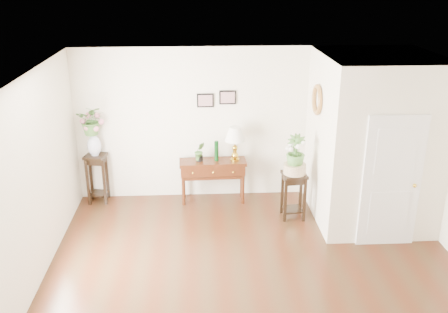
{
  "coord_description": "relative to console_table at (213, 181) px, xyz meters",
  "views": [
    {
      "loc": [
        -0.8,
        -5.94,
        4.08
      ],
      "look_at": [
        -0.4,
        1.3,
        1.32
      ],
      "focal_mm": 40.0,
      "sensor_mm": 36.0,
      "label": 1
    }
  ],
  "objects": [
    {
      "name": "plant_stand_a",
      "position": [
        -2.11,
        0.12,
        0.06
      ],
      "size": [
        0.42,
        0.42,
        0.91
      ],
      "primitive_type": "cube",
      "rotation": [
        0.0,
        0.0,
        -0.21
      ],
      "color": "black",
      "rests_on": "floor"
    },
    {
      "name": "green_vase",
      "position": [
        0.07,
        0.0,
        0.57
      ],
      "size": [
        0.1,
        0.1,
        0.37
      ],
      "primitive_type": "cylinder",
      "rotation": [
        0.0,
        0.0,
        -0.35
      ],
      "color": "black",
      "rests_on": "console_table"
    },
    {
      "name": "wall_back",
      "position": [
        0.54,
        0.3,
        1.0
      ],
      "size": [
        6.0,
        0.02,
        2.8
      ],
      "primitive_type": "cube",
      "color": "white",
      "rests_on": "ground"
    },
    {
      "name": "lily_arrangement",
      "position": [
        -2.11,
        0.12,
        1.18
      ],
      "size": [
        0.51,
        0.45,
        0.54
      ],
      "primitive_type": "imported",
      "rotation": [
        0.0,
        0.0,
        -0.07
      ],
      "color": "#457732",
      "rests_on": "porcelain_vase"
    },
    {
      "name": "ceramic_bowl",
      "position": [
        1.36,
        -0.71,
        0.5
      ],
      "size": [
        0.46,
        0.46,
        0.17
      ],
      "primitive_type": "cylinder",
      "rotation": [
        0.0,
        0.0,
        -0.26
      ],
      "color": "beige",
      "rests_on": "plant_stand_b"
    },
    {
      "name": "partition",
      "position": [
        2.64,
        -0.68,
        1.0
      ],
      "size": [
        1.8,
        1.95,
        2.8
      ],
      "primitive_type": "cube",
      "color": "white",
      "rests_on": "floor"
    },
    {
      "name": "floor",
      "position": [
        0.54,
        -2.45,
        -0.4
      ],
      "size": [
        6.0,
        5.5,
        0.02
      ],
      "primitive_type": "cube",
      "color": "#421E0E",
      "rests_on": "ground"
    },
    {
      "name": "plant_stand_b",
      "position": [
        1.36,
        -0.71,
        0.01
      ],
      "size": [
        0.43,
        0.43,
        0.82
      ],
      "primitive_type": "cube",
      "rotation": [
        0.0,
        0.0,
        0.11
      ],
      "color": "black",
      "rests_on": "floor"
    },
    {
      "name": "door",
      "position": [
        2.64,
        -1.68,
        0.65
      ],
      "size": [
        0.9,
        0.05,
        2.1
      ],
      "primitive_type": "cube",
      "color": "white",
      "rests_on": "floor"
    },
    {
      "name": "art_print_right",
      "position": [
        0.29,
        0.28,
        1.5
      ],
      "size": [
        0.3,
        0.02,
        0.25
      ],
      "primitive_type": "cube",
      "color": "black",
      "rests_on": "wall_back"
    },
    {
      "name": "narcissus",
      "position": [
        1.36,
        -0.71,
        0.82
      ],
      "size": [
        0.34,
        0.34,
        0.56
      ],
      "primitive_type": "imported",
      "rotation": [
        0.0,
        0.0,
        -0.1
      ],
      "color": "#457732",
      "rests_on": "ceramic_bowl"
    },
    {
      "name": "wall_left",
      "position": [
        -2.46,
        -2.45,
        1.0
      ],
      "size": [
        0.02,
        5.5,
        2.8
      ],
      "primitive_type": "cube",
      "color": "white",
      "rests_on": "ground"
    },
    {
      "name": "wall_ornament",
      "position": [
        1.7,
        -0.55,
        1.65
      ],
      "size": [
        0.07,
        0.51,
        0.51
      ],
      "primitive_type": "torus",
      "rotation": [
        0.0,
        1.57,
        0.0
      ],
      "color": "#C3823F",
      "rests_on": "partition"
    },
    {
      "name": "porcelain_vase",
      "position": [
        -2.11,
        0.12,
        0.74
      ],
      "size": [
        0.27,
        0.27,
        0.43
      ],
      "primitive_type": null,
      "rotation": [
        0.0,
        0.0,
        0.1
      ],
      "color": "silver",
      "rests_on": "plant_stand_a"
    },
    {
      "name": "potted_plant",
      "position": [
        -0.23,
        0.0,
        0.57
      ],
      "size": [
        0.22,
        0.19,
        0.34
      ],
      "primitive_type": "imported",
      "rotation": [
        0.0,
        0.0,
        0.25
      ],
      "color": "#457732",
      "rests_on": "console_table"
    },
    {
      "name": "ceiling",
      "position": [
        0.54,
        -2.45,
        2.4
      ],
      "size": [
        6.0,
        5.5,
        0.02
      ],
      "primitive_type": "cube",
      "color": "white",
      "rests_on": "ground"
    },
    {
      "name": "console_table",
      "position": [
        0.0,
        0.0,
        0.0
      ],
      "size": [
        1.21,
        0.43,
        0.8
      ],
      "primitive_type": "cube",
      "rotation": [
        0.0,
        0.0,
        0.03
      ],
      "color": "#331705",
      "rests_on": "floor"
    },
    {
      "name": "art_print_left",
      "position": [
        -0.11,
        0.28,
        1.45
      ],
      "size": [
        0.3,
        0.02,
        0.25
      ],
      "primitive_type": "cube",
      "color": "black",
      "rests_on": "wall_back"
    },
    {
      "name": "table_lamp",
      "position": [
        0.4,
        0.0,
        0.75
      ],
      "size": [
        0.41,
        0.41,
        0.64
      ],
      "primitive_type": "cube",
      "rotation": [
        0.0,
        0.0,
        -0.13
      ],
      "color": "gold",
      "rests_on": "console_table"
    }
  ]
}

